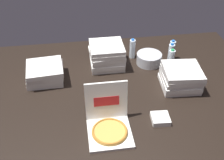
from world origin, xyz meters
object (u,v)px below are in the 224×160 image
water_bottle_1 (171,59)px  water_bottle_0 (132,49)px  pizza_stack_left_near (45,73)px  open_pizza_box (109,123)px  pizza_stack_center_near (181,77)px  water_bottle_2 (171,53)px  pizza_stack_right_mid (107,55)px  water_bottle_3 (172,50)px  ice_bucket (149,59)px  napkin_pile (160,119)px

water_bottle_1 → water_bottle_0: bearing=142.4°
pizza_stack_left_near → water_bottle_0: (1.01, 0.31, 0.03)m
open_pizza_box → water_bottle_0: bearing=68.8°
pizza_stack_center_near → open_pizza_box: bearing=-148.4°
water_bottle_0 → water_bottle_2: 0.45m
pizza_stack_right_mid → water_bottle_1: bearing=-13.1°
open_pizza_box → water_bottle_0: 1.22m
open_pizza_box → pizza_stack_left_near: bearing=124.6°
pizza_stack_center_near → water_bottle_1: 0.34m
pizza_stack_left_near → water_bottle_3: water_bottle_3 is taller
water_bottle_0 → open_pizza_box: bearing=-111.2°
pizza_stack_left_near → pizza_stack_right_mid: (0.69, 0.18, 0.04)m
pizza_stack_right_mid → ice_bucket: bearing=-3.5°
water_bottle_1 → water_bottle_3: size_ratio=1.00×
water_bottle_1 → pizza_stack_right_mid: bearing=166.9°
water_bottle_1 → napkin_pile: 0.88m
pizza_stack_center_near → water_bottle_2: 0.46m
open_pizza_box → water_bottle_3: bearing=49.2°
water_bottle_3 → water_bottle_2: bearing=-116.1°
water_bottle_0 → water_bottle_2: size_ratio=1.00×
open_pizza_box → water_bottle_2: bearing=48.3°
water_bottle_0 → water_bottle_1: same height
pizza_stack_right_mid → water_bottle_2: pizza_stack_right_mid is taller
pizza_stack_left_near → water_bottle_1: size_ratio=1.64×
pizza_stack_right_mid → water_bottle_3: bearing=2.3°
water_bottle_1 → water_bottle_2: (0.04, 0.12, 0.00)m
water_bottle_2 → napkin_pile: bearing=-112.7°
water_bottle_0 → water_bottle_2: same height
pizza_stack_left_near → water_bottle_2: size_ratio=1.64×
napkin_pile → water_bottle_2: bearing=67.3°
pizza_stack_center_near → water_bottle_3: water_bottle_3 is taller
water_bottle_3 → pizza_stack_right_mid: bearing=-177.7°
pizza_stack_center_near → pizza_stack_right_mid: bearing=144.3°
pizza_stack_right_mid → ice_bucket: 0.50m
water_bottle_0 → water_bottle_3: same height
pizza_stack_center_near → pizza_stack_left_near: 1.42m
pizza_stack_center_near → ice_bucket: (-0.21, 0.47, -0.05)m
ice_bucket → water_bottle_0: (-0.17, 0.16, 0.06)m
open_pizza_box → pizza_stack_center_near: (0.82, 0.50, 0.03)m
water_bottle_0 → pizza_stack_center_near: bearing=-59.3°
ice_bucket → water_bottle_1: water_bottle_1 is taller
pizza_stack_center_near → water_bottle_0: size_ratio=1.70×
open_pizza_box → ice_bucket: 1.15m
water_bottle_0 → water_bottle_2: (0.42, -0.17, 0.00)m
ice_bucket → water_bottle_0: water_bottle_0 is taller
water_bottle_2 → napkin_pile: 1.01m
water_bottle_3 → napkin_pile: 1.09m
open_pizza_box → pizza_stack_center_near: size_ratio=0.99×
water_bottle_1 → water_bottle_3: (0.07, 0.20, 0.00)m
water_bottle_2 → ice_bucket: bearing=177.6°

